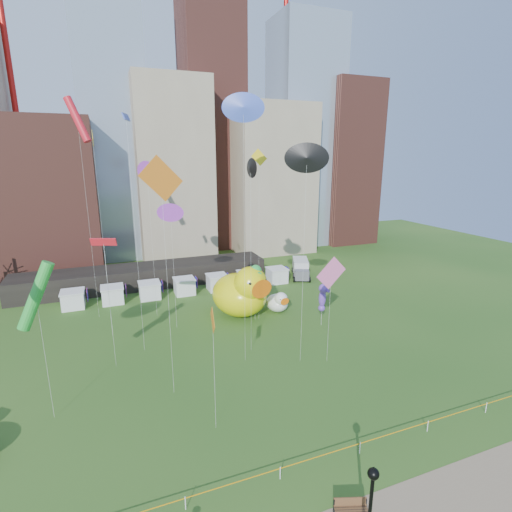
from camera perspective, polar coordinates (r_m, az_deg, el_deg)
name	(u,v)px	position (r m, az deg, el deg)	size (l,w,h in m)	color
ground	(280,479)	(28.17, 3.59, -30.09)	(160.00, 160.00, 0.00)	#224E18
skyline	(161,148)	(79.92, -13.90, 15.32)	(101.00, 23.00, 68.00)	brown
crane_right	(290,24)	(95.08, 5.01, 31.06)	(23.00, 1.00, 76.00)	red
pavilion	(145,276)	(62.96, -16.09, -2.84)	(38.00, 6.00, 3.20)	black
vendor_tents	(185,287)	(58.04, -10.53, -4.49)	(33.24, 2.80, 2.40)	white
caution_tape	(280,470)	(27.70, 3.61, -29.09)	(50.00, 0.06, 0.90)	white
big_duck	(242,292)	(48.76, -2.14, -5.38)	(8.43, 9.80, 6.93)	yellow
small_duck	(278,302)	(50.71, 3.25, -6.82)	(3.07, 3.91, 2.90)	white
seahorse_green	(255,279)	(46.81, -0.11, -3.47)	(1.55, 1.91, 7.13)	silver
seahorse_purple	(323,295)	(46.42, 9.87, -5.75)	(1.36, 1.59, 5.30)	silver
park_bench	(351,507)	(26.57, 13.84, -32.39)	(2.00, 1.20, 0.97)	brown
lamppost	(371,503)	(23.04, 16.63, -31.64)	(0.57, 0.57, 5.50)	black
box_truck	(301,268)	(65.67, 6.62, -1.78)	(4.80, 7.02, 2.81)	silver
kite_0	(77,120)	(49.67, -24.93, 17.83)	(2.86, 2.55, 26.30)	silver
kite_2	(307,158)	(34.90, 7.53, 14.17)	(2.52, 1.40, 20.97)	silver
kite_4	(94,152)	(43.40, -22.87, 14.02)	(0.09, 1.64, 22.36)	silver
kite_5	(243,108)	(35.02, -1.89, 21.10)	(2.44, 0.99, 25.06)	silver
kite_6	(161,182)	(30.22, -13.87, 10.65)	(3.40, 0.80, 19.92)	silver
kite_7	(147,171)	(47.67, -15.84, 12.03)	(1.41, 2.09, 19.30)	silver
kite_8	(104,243)	(36.99, -21.65, 1.80)	(2.28, 1.16, 12.74)	silver
kite_9	(331,274)	(36.84, 11.08, -2.60)	(3.16, 0.03, 10.75)	silver
kite_10	(251,169)	(36.79, -0.81, 12.82)	(0.24, 1.84, 19.65)	silver
kite_11	(36,296)	(31.92, -29.82, -5.14)	(3.06, 1.40, 12.60)	silver
kite_12	(259,165)	(44.94, 0.46, 13.36)	(1.42, 1.36, 20.65)	silver
kite_13	(126,122)	(38.74, -18.66, 18.26)	(0.88, 1.98, 23.55)	silver
kite_14	(213,323)	(27.34, -6.43, -9.77)	(0.24, 1.90, 9.70)	silver
kite_15	(171,213)	(43.75, -12.55, 6.28)	(1.94, 1.16, 14.81)	silver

